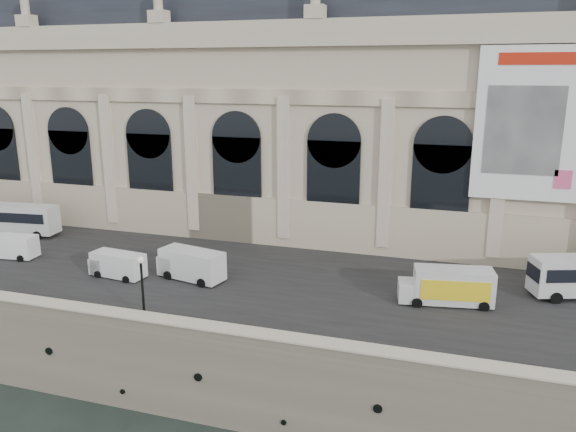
% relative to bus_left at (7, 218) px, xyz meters
% --- Properties ---
extents(ground, '(260.00, 260.00, 0.00)m').
position_rel_bus_left_xyz_m(ground, '(29.17, -16.91, -7.90)').
color(ground, black).
rests_on(ground, ground).
extents(quay, '(160.00, 70.00, 6.00)m').
position_rel_bus_left_xyz_m(quay, '(29.17, 18.09, -4.90)').
color(quay, '#796D5D').
rests_on(quay, ground).
extents(street, '(160.00, 24.00, 0.06)m').
position_rel_bus_left_xyz_m(street, '(29.17, -2.91, -1.87)').
color(street, '#2D2D2D').
rests_on(street, quay).
extents(parapet, '(160.00, 1.40, 1.21)m').
position_rel_bus_left_xyz_m(parapet, '(29.17, -16.31, -1.28)').
color(parapet, '#796D5D').
rests_on(parapet, quay).
extents(museum, '(69.00, 18.70, 29.10)m').
position_rel_bus_left_xyz_m(museum, '(23.19, 13.95, 11.82)').
color(museum, '#BBAA90').
rests_on(museum, quay).
extents(bus_left, '(11.71, 3.76, 3.39)m').
position_rel_bus_left_xyz_m(bus_left, '(0.00, 0.00, 0.00)').
color(bus_left, silver).
rests_on(bus_left, quay).
extents(van_a, '(5.19, 2.50, 2.23)m').
position_rel_bus_left_xyz_m(van_a, '(6.04, -6.29, -0.76)').
color(van_a, white).
rests_on(van_a, quay).
extents(van_b, '(5.12, 2.47, 2.20)m').
position_rel_bus_left_xyz_m(van_b, '(18.85, -7.68, -0.78)').
color(van_b, silver).
rests_on(van_b, quay).
extents(van_c, '(6.23, 3.40, 2.62)m').
position_rel_bus_left_xyz_m(van_c, '(25.16, -6.24, -0.56)').
color(van_c, silver).
rests_on(van_c, quay).
extents(box_truck, '(7.32, 3.44, 2.84)m').
position_rel_bus_left_xyz_m(box_truck, '(46.58, -5.11, -0.47)').
color(box_truck, silver).
rests_on(box_truck, quay).
extents(lamp_right, '(0.49, 0.49, 4.80)m').
position_rel_bus_left_xyz_m(lamp_right, '(25.84, -14.59, 0.48)').
color(lamp_right, black).
rests_on(lamp_right, quay).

